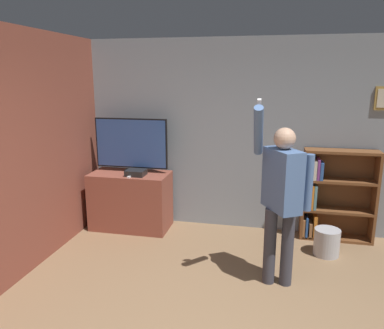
{
  "coord_description": "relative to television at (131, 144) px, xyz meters",
  "views": [
    {
      "loc": [
        0.37,
        -2.26,
        2.18
      ],
      "look_at": [
        -0.55,
        2.01,
        1.15
      ],
      "focal_mm": 35.0,
      "sensor_mm": 36.0,
      "label": 1
    }
  ],
  "objects": [
    {
      "name": "wall_back",
      "position": [
        1.59,
        0.3,
        0.13
      ],
      "size": [
        6.51,
        0.09,
        2.7
      ],
      "color": "gray",
      "rests_on": "ground_plane"
    },
    {
      "name": "wall_side_brick",
      "position": [
        -0.69,
        -1.23,
        0.12
      ],
      "size": [
        0.06,
        4.59,
        2.7
      ],
      "color": "brown",
      "rests_on": "ground_plane"
    },
    {
      "name": "tv_ledge",
      "position": [
        0.0,
        -0.1,
        -0.81
      ],
      "size": [
        1.12,
        0.58,
        0.82
      ],
      "color": "brown",
      "rests_on": "ground_plane"
    },
    {
      "name": "television",
      "position": [
        0.0,
        0.0,
        0.0
      ],
      "size": [
        1.07,
        0.22,
        0.78
      ],
      "color": "black",
      "rests_on": "tv_ledge"
    },
    {
      "name": "game_console",
      "position": [
        0.13,
        -0.2,
        -0.36
      ],
      "size": [
        0.26,
        0.23,
        0.08
      ],
      "color": "black",
      "rests_on": "tv_ledge"
    },
    {
      "name": "remote_loose",
      "position": [
        0.08,
        -0.3,
        -0.39
      ],
      "size": [
        0.05,
        0.14,
        0.02
      ],
      "color": "white",
      "rests_on": "tv_ledge"
    },
    {
      "name": "bookshelf",
      "position": [
        2.78,
        0.12,
        -0.61
      ],
      "size": [
        0.95,
        0.28,
        1.24
      ],
      "color": "brown",
      "rests_on": "ground_plane"
    },
    {
      "name": "person",
      "position": [
        2.09,
        -1.23,
        -0.2
      ],
      "size": [
        0.6,
        0.57,
        1.98
      ],
      "rotation": [
        0.0,
        0.0,
        -1.04
      ],
      "color": "#383842",
      "rests_on": "ground_plane"
    },
    {
      "name": "waste_bin",
      "position": [
        2.7,
        -0.42,
        -1.06
      ],
      "size": [
        0.31,
        0.31,
        0.34
      ],
      "color": "#B7B7BC",
      "rests_on": "ground_plane"
    }
  ]
}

